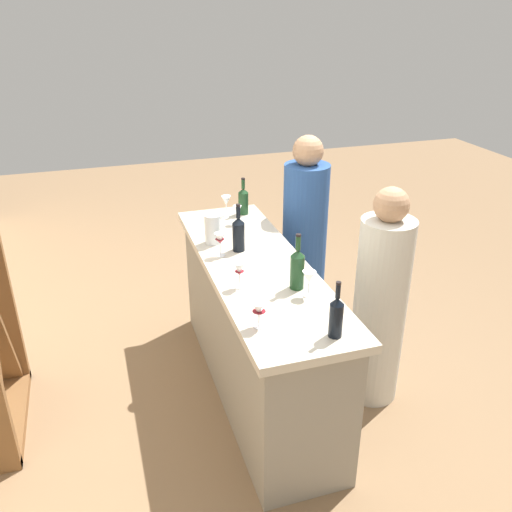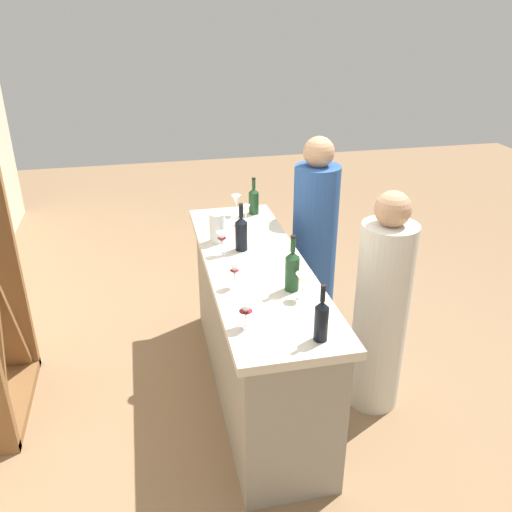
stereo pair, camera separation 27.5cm
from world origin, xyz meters
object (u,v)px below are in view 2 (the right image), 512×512
object	(u,v)px
wine_glass_near_center	(246,210)
wine_glass_near_right	(236,201)
wine_bottle_second_left_olive_green	(292,269)
person_left_guest	(381,312)
wine_glass_near_left	(302,280)
wine_glass_far_center	(222,238)
water_pitcher	(217,228)
wine_glass_far_right	(246,310)
wine_glass_far_left	(234,270)
person_center_guest	(314,245)
wine_bottle_leftmost_near_black	(321,319)
wine_bottle_center_near_black	(241,233)
wine_bottle_second_right_olive_green	(254,200)

from	to	relation	value
wine_glass_near_center	wine_glass_near_right	world-z (taller)	wine_glass_near_right
wine_bottle_second_left_olive_green	person_left_guest	xyz separation A→B (m)	(0.09, -0.62, -0.41)
wine_glass_near_left	wine_glass_far_center	bearing A→B (deg)	27.74
water_pitcher	wine_glass_near_left	bearing A→B (deg)	-158.54
water_pitcher	wine_glass_near_right	bearing A→B (deg)	-24.72
wine_glass_far_right	person_left_guest	bearing A→B (deg)	-66.47
wine_glass_far_left	person_center_guest	bearing A→B (deg)	-40.00
wine_bottle_second_left_olive_green	person_left_guest	size ratio (longest dim) A/B	0.22
wine_bottle_leftmost_near_black	water_pitcher	bearing A→B (deg)	13.60
wine_glass_near_right	wine_glass_far_right	xyz separation A→B (m)	(-1.55, 0.24, -0.01)
wine_bottle_center_near_black	wine_glass_near_center	distance (m)	0.47
wine_bottle_leftmost_near_black	person_center_guest	distance (m)	1.67
wine_glass_far_left	wine_glass_far_center	bearing A→B (deg)	0.20
water_pitcher	person_center_guest	distance (m)	0.91
wine_bottle_second_right_olive_green	water_pitcher	xyz separation A→B (m)	(-0.47, 0.35, -0.01)
wine_glass_far_left	person_left_guest	size ratio (longest dim) A/B	0.10
wine_bottle_second_left_olive_green	wine_glass_near_left	bearing A→B (deg)	-163.28
water_pitcher	wine_bottle_second_left_olive_green	bearing A→B (deg)	-157.93
wine_glass_near_center	wine_glass_far_center	size ratio (longest dim) A/B	0.89
wine_glass_far_left	person_center_guest	distance (m)	1.28
wine_glass_far_center	water_pitcher	world-z (taller)	water_pitcher
wine_bottle_second_left_olive_green	wine_glass_far_left	distance (m)	0.33
wine_bottle_leftmost_near_black	wine_bottle_second_right_olive_green	distance (m)	1.74
wine_bottle_second_left_olive_green	wine_bottle_second_right_olive_green	size ratio (longest dim) A/B	1.17
wine_glass_near_left	person_left_guest	size ratio (longest dim) A/B	0.10
wine_glass_far_left	wine_glass_near_left	bearing A→B (deg)	-121.15
wine_bottle_leftmost_near_black	water_pitcher	xyz separation A→B (m)	(1.27, 0.31, -0.01)
wine_glass_near_left	water_pitcher	distance (m)	0.92
person_center_guest	wine_glass_far_right	bearing A→B (deg)	59.68
wine_glass_near_right	wine_bottle_second_right_olive_green	bearing A→B (deg)	-92.61
wine_bottle_center_near_black	wine_glass_far_left	distance (m)	0.50
wine_glass_near_right	wine_glass_far_left	bearing A→B (deg)	169.00
wine_glass_near_right	water_pitcher	world-z (taller)	water_pitcher
wine_glass_far_center	wine_glass_far_right	distance (m)	0.87
wine_bottle_second_right_olive_green	person_left_guest	bearing A→B (deg)	-153.25
wine_bottle_second_left_olive_green	water_pitcher	size ratio (longest dim) A/B	1.64
wine_bottle_leftmost_near_black	wine_glass_near_center	size ratio (longest dim) A/B	2.15
wine_bottle_leftmost_near_black	wine_bottle_center_near_black	size ratio (longest dim) A/B	0.93
wine_bottle_leftmost_near_black	wine_glass_far_left	bearing A→B (deg)	26.63
wine_bottle_second_left_olive_green	wine_glass_near_right	bearing A→B (deg)	4.19
wine_bottle_second_right_olive_green	person_left_guest	xyz separation A→B (m)	(-1.14, -0.57, -0.39)
wine_bottle_second_right_olive_green	wine_glass_far_right	bearing A→B (deg)	166.47
wine_glass_far_center	person_left_guest	size ratio (longest dim) A/B	0.10
wine_bottle_center_near_black	wine_glass_far_center	world-z (taller)	wine_bottle_center_near_black
wine_bottle_second_left_olive_green	wine_glass_near_left	size ratio (longest dim) A/B	2.23
wine_bottle_leftmost_near_black	wine_glass_far_center	xyz separation A→B (m)	(1.06, 0.31, -0.00)
wine_glass_near_center	person_center_guest	bearing A→B (deg)	-89.47
wine_glass_near_right	person_left_guest	distance (m)	1.40
wine_glass_near_center	wine_bottle_center_near_black	bearing A→B (deg)	165.19
wine_bottle_leftmost_near_black	wine_glass_far_left	xyz separation A→B (m)	(0.62, 0.31, -0.01)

